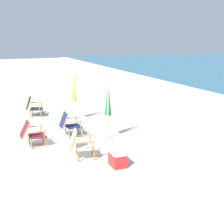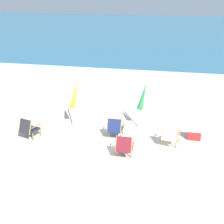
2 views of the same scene
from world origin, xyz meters
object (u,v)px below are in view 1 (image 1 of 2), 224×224
Objects in this scene: beach_chair_back_left at (80,143)px; umbrella_furled_yellow at (74,87)px; cooler_box at (117,159)px; beach_chair_front_left at (32,133)px; umbrella_furled_green at (108,99)px; beach_chair_mid_center at (69,124)px; beach_chair_far_center at (33,106)px.

beach_chair_back_left is 4.04m from umbrella_furled_yellow.
umbrella_furled_yellow reaches higher than cooler_box.
beach_chair_back_left is 1.66× the size of cooler_box.
umbrella_furled_yellow is (-2.34, 2.01, 0.93)m from beach_chair_front_left.
umbrella_furled_yellow is 4.83m from cooler_box.
beach_chair_mid_center is at bearing -130.47° from umbrella_furled_green.
beach_chair_far_center is 0.39× the size of umbrella_furled_green.
cooler_box is at bearing 37.82° from beach_chair_front_left.
umbrella_furled_green is at bearing 165.03° from cooler_box.
cooler_box is (6.07, 1.24, -0.23)m from beach_chair_far_center.
umbrella_furled_yellow is at bearing 177.68° from cooler_box.
umbrella_furled_green is at bearing 23.79° from beach_chair_far_center.
beach_chair_back_left is at bearing -48.06° from umbrella_furled_green.
umbrella_furled_green reaches higher than umbrella_furled_yellow.
umbrella_furled_yellow reaches higher than beach_chair_mid_center.
beach_chair_front_left is at bearing -143.96° from beach_chair_back_left.
beach_chair_far_center is (-3.15, -0.73, 0.00)m from beach_chair_mid_center.
beach_chair_far_center is 6.20m from cooler_box.
umbrella_furled_yellow is 4.23× the size of cooler_box.
beach_chair_front_left is at bearing -97.55° from umbrella_furled_green.
umbrella_furled_green reaches higher than cooler_box.
beach_chair_mid_center is 0.39× the size of umbrella_furled_yellow.
beach_chair_back_left is (2.05, -0.24, 0.00)m from beach_chair_mid_center.
beach_chair_front_left is 1.82m from beach_chair_back_left.
beach_chair_mid_center is (-0.58, 1.31, 0.01)m from beach_chair_front_left.
umbrella_furled_green reaches higher than beach_chair_front_left.
umbrella_furled_green is 2.40m from cooler_box.
umbrella_furled_green reaches higher than beach_chair_mid_center.
umbrella_furled_green is at bearing 131.94° from beach_chair_back_left.
umbrella_furled_green is (4.04, 1.78, 0.93)m from beach_chair_far_center.
beach_chair_far_center reaches higher than cooler_box.
beach_chair_far_center is 1.68× the size of cooler_box.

